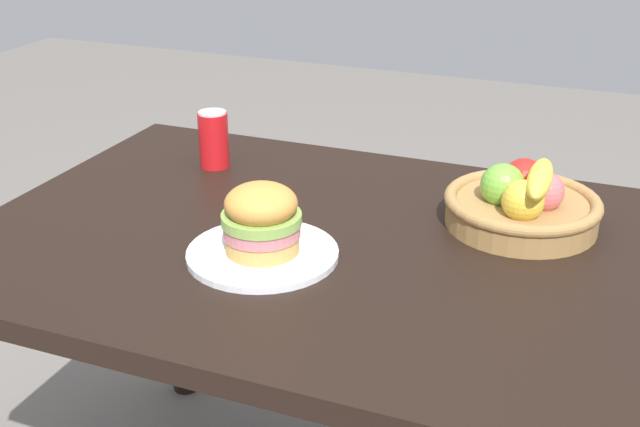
{
  "coord_description": "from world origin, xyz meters",
  "views": [
    {
      "loc": [
        0.43,
        -1.24,
        1.4
      ],
      "look_at": [
        -0.05,
        -0.04,
        0.81
      ],
      "focal_mm": 45.38,
      "sensor_mm": 36.0,
      "label": 1
    }
  ],
  "objects_px": {
    "plate": "(263,254)",
    "fruit_basket": "(522,203)",
    "soda_can": "(214,139)",
    "sandwich": "(261,219)"
  },
  "relations": [
    {
      "from": "plate",
      "to": "sandwich",
      "type": "xyz_separation_m",
      "value": [
        -0.0,
        0.0,
        0.07
      ]
    },
    {
      "from": "sandwich",
      "to": "fruit_basket",
      "type": "bearing_deg",
      "value": 36.33
    },
    {
      "from": "plate",
      "to": "sandwich",
      "type": "bearing_deg",
      "value": 180.0
    },
    {
      "from": "soda_can",
      "to": "sandwich",
      "type": "bearing_deg",
      "value": -51.2
    },
    {
      "from": "plate",
      "to": "soda_can",
      "type": "bearing_deg",
      "value": 128.8
    },
    {
      "from": "soda_can",
      "to": "plate",
      "type": "bearing_deg",
      "value": -51.2
    },
    {
      "from": "plate",
      "to": "fruit_basket",
      "type": "xyz_separation_m",
      "value": [
        0.4,
        0.29,
        0.04
      ]
    },
    {
      "from": "fruit_basket",
      "to": "sandwich",
      "type": "bearing_deg",
      "value": -143.67
    },
    {
      "from": "plate",
      "to": "soda_can",
      "type": "xyz_separation_m",
      "value": [
        -0.29,
        0.36,
        0.06
      ]
    },
    {
      "from": "plate",
      "to": "fruit_basket",
      "type": "height_order",
      "value": "fruit_basket"
    }
  ]
}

